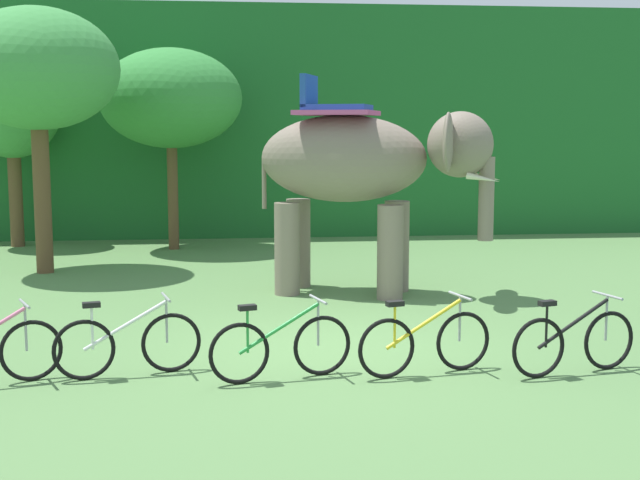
{
  "coord_description": "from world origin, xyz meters",
  "views": [
    {
      "loc": [
        -1.33,
        -10.87,
        2.87
      ],
      "look_at": [
        -0.05,
        1.0,
        1.3
      ],
      "focal_mm": 47.83,
      "sensor_mm": 36.0,
      "label": 1
    }
  ],
  "objects_px": {
    "tree_center_right": "(171,99)",
    "bike_white": "(128,344)",
    "bike_black": "(574,342)",
    "bike_green": "(281,347)",
    "elephant": "(362,167)",
    "tree_left": "(12,106)",
    "bike_yellow": "(425,342)",
    "tree_center": "(37,70)"
  },
  "relations": [
    {
      "from": "bike_green",
      "to": "bike_white",
      "type": "bearing_deg",
      "value": 169.28
    },
    {
      "from": "tree_center",
      "to": "bike_green",
      "type": "relative_size",
      "value": 3.13
    },
    {
      "from": "bike_black",
      "to": "bike_green",
      "type": "bearing_deg",
      "value": 177.86
    },
    {
      "from": "elephant",
      "to": "tree_left",
      "type": "bearing_deg",
      "value": 137.46
    },
    {
      "from": "tree_left",
      "to": "tree_center_right",
      "type": "height_order",
      "value": "tree_center_right"
    },
    {
      "from": "tree_center_right",
      "to": "elephant",
      "type": "relative_size",
      "value": 1.12
    },
    {
      "from": "tree_center_right",
      "to": "bike_white",
      "type": "relative_size",
      "value": 2.83
    },
    {
      "from": "bike_yellow",
      "to": "bike_black",
      "type": "distance_m",
      "value": 1.75
    },
    {
      "from": "elephant",
      "to": "bike_yellow",
      "type": "relative_size",
      "value": 2.53
    },
    {
      "from": "tree_center_right",
      "to": "bike_green",
      "type": "relative_size",
      "value": 2.84
    },
    {
      "from": "tree_left",
      "to": "bike_black",
      "type": "height_order",
      "value": "tree_left"
    },
    {
      "from": "tree_center_right",
      "to": "elephant",
      "type": "xyz_separation_m",
      "value": [
        3.6,
        -5.93,
        -1.35
      ]
    },
    {
      "from": "bike_yellow",
      "to": "bike_white",
      "type": "bearing_deg",
      "value": 175.01
    },
    {
      "from": "bike_black",
      "to": "tree_left",
      "type": "bearing_deg",
      "value": 127.44
    },
    {
      "from": "bike_green",
      "to": "tree_left",
      "type": "bearing_deg",
      "value": 115.81
    },
    {
      "from": "bike_yellow",
      "to": "bike_black",
      "type": "height_order",
      "value": "same"
    },
    {
      "from": "elephant",
      "to": "bike_white",
      "type": "height_order",
      "value": "elephant"
    },
    {
      "from": "tree_center_right",
      "to": "tree_left",
      "type": "bearing_deg",
      "value": 166.89
    },
    {
      "from": "bike_white",
      "to": "bike_black",
      "type": "height_order",
      "value": "same"
    },
    {
      "from": "bike_black",
      "to": "bike_white",
      "type": "bearing_deg",
      "value": 174.92
    },
    {
      "from": "tree_left",
      "to": "bike_green",
      "type": "height_order",
      "value": "tree_left"
    },
    {
      "from": "tree_center",
      "to": "tree_center_right",
      "type": "relative_size",
      "value": 1.1
    },
    {
      "from": "tree_center",
      "to": "bike_black",
      "type": "bearing_deg",
      "value": -46.0
    },
    {
      "from": "bike_white",
      "to": "elephant",
      "type": "bearing_deg",
      "value": 53.35
    },
    {
      "from": "bike_green",
      "to": "bike_yellow",
      "type": "height_order",
      "value": "same"
    },
    {
      "from": "tree_left",
      "to": "bike_black",
      "type": "distance_m",
      "value": 15.36
    },
    {
      "from": "elephant",
      "to": "bike_black",
      "type": "relative_size",
      "value": 2.54
    },
    {
      "from": "bike_black",
      "to": "elephant",
      "type": "bearing_deg",
      "value": 108.52
    },
    {
      "from": "bike_white",
      "to": "bike_yellow",
      "type": "xyz_separation_m",
      "value": [
        3.45,
        -0.3,
        0.0
      ]
    },
    {
      "from": "tree_left",
      "to": "bike_yellow",
      "type": "distance_m",
      "value": 14.25
    },
    {
      "from": "tree_center",
      "to": "bike_green",
      "type": "bearing_deg",
      "value": -61.52
    },
    {
      "from": "bike_green",
      "to": "bike_yellow",
      "type": "bearing_deg",
      "value": 1.1
    },
    {
      "from": "tree_center_right",
      "to": "bike_white",
      "type": "distance_m",
      "value": 11.07
    },
    {
      "from": "bike_white",
      "to": "bike_green",
      "type": "xyz_separation_m",
      "value": [
        1.76,
        -0.33,
        0.0
      ]
    },
    {
      "from": "bike_green",
      "to": "bike_black",
      "type": "xyz_separation_m",
      "value": [
        3.44,
        -0.13,
        0.0
      ]
    },
    {
      "from": "tree_center_right",
      "to": "bike_black",
      "type": "xyz_separation_m",
      "value": [
        5.32,
        -11.06,
        -3.16
      ]
    },
    {
      "from": "tree_center_right",
      "to": "elephant",
      "type": "distance_m",
      "value": 7.07
    },
    {
      "from": "bike_green",
      "to": "bike_yellow",
      "type": "distance_m",
      "value": 1.69
    },
    {
      "from": "elephant",
      "to": "tree_center_right",
      "type": "bearing_deg",
      "value": 121.28
    },
    {
      "from": "tree_center",
      "to": "elephant",
      "type": "relative_size",
      "value": 1.23
    },
    {
      "from": "tree_center",
      "to": "bike_yellow",
      "type": "relative_size",
      "value": 3.12
    },
    {
      "from": "elephant",
      "to": "bike_green",
      "type": "height_order",
      "value": "elephant"
    }
  ]
}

